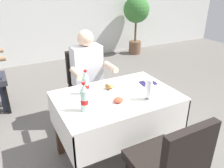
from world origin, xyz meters
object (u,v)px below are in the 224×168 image
cola_bottle_primary (84,98)px  plate_far_diner (108,89)px  chair_near_camera_side (169,164)px  plate_near_camera (119,102)px  beer_glass_left (149,89)px  seated_diner_far (89,76)px  main_dining_table (117,111)px  chair_far_diner_seat (87,84)px  cola_bottle_secondary (86,84)px  napkin_cutlery_set (148,83)px  potted_plant_corner (136,14)px

cola_bottle_primary → plate_far_diner: bearing=35.5°
chair_near_camera_side → cola_bottle_primary: 0.83m
plate_near_camera → beer_glass_left: size_ratio=1.13×
chair_near_camera_side → seated_diner_far: seated_diner_far is taller
main_dining_table → beer_glass_left: beer_glass_left is taller
plate_far_diner → plate_near_camera: bearing=-98.4°
plate_near_camera → cola_bottle_primary: 0.33m
chair_near_camera_side → plate_far_diner: (-0.02, 0.92, 0.21)m
seated_diner_far → plate_near_camera: bearing=-93.4°
beer_glass_left → cola_bottle_primary: (-0.60, 0.09, 0.01)m
chair_far_diner_seat → beer_glass_left: (0.22, -1.00, 0.31)m
beer_glass_left → cola_bottle_secondary: size_ratio=0.81×
main_dining_table → chair_far_diner_seat: size_ratio=1.21×
chair_near_camera_side → plate_far_diner: size_ratio=3.80×
chair_far_diner_seat → seated_diner_far: seated_diner_far is taller
chair_far_diner_seat → cola_bottle_secondary: size_ratio=3.89×
chair_far_diner_seat → beer_glass_left: chair_far_diner_seat is taller
seated_diner_far → cola_bottle_primary: 0.89m
chair_far_diner_seat → chair_near_camera_side: size_ratio=1.00×
chair_far_diner_seat → plate_far_diner: chair_far_diner_seat is taller
chair_far_diner_seat → plate_far_diner: size_ratio=3.80×
chair_far_diner_seat → cola_bottle_secondary: (-0.25, -0.62, 0.31)m
beer_glass_left → cola_bottle_secondary: (-0.47, 0.38, -0.00)m
main_dining_table → cola_bottle_primary: (-0.38, -0.12, 0.29)m
plate_far_diner → beer_glass_left: bearing=-55.2°
seated_diner_far → napkin_cutlery_set: size_ratio=6.47×
potted_plant_corner → beer_glass_left: bearing=-121.7°
main_dining_table → beer_glass_left: (0.22, -0.21, 0.29)m
main_dining_table → potted_plant_corner: potted_plant_corner is taller
cola_bottle_secondary → potted_plant_corner: bearing=49.5°
chair_near_camera_side → beer_glass_left: chair_near_camera_side is taller
chair_near_camera_side → cola_bottle_primary: (-0.38, 0.67, 0.31)m
cola_bottle_primary → potted_plant_corner: potted_plant_corner is taller
potted_plant_corner → cola_bottle_primary: bearing=-129.3°
main_dining_table → potted_plant_corner: bearing=53.9°
plate_near_camera → napkin_cutlery_set: (0.50, 0.24, -0.01)m
plate_far_diner → napkin_cutlery_set: bearing=-6.4°
seated_diner_far → cola_bottle_secondary: 0.58m
beer_glass_left → napkin_cutlery_set: beer_glass_left is taller
plate_near_camera → beer_glass_left: (0.29, -0.05, 0.09)m
beer_glass_left → napkin_cutlery_set: (0.22, 0.30, -0.10)m
seated_diner_far → main_dining_table: bearing=-88.7°
beer_glass_left → potted_plant_corner: size_ratio=0.14×
chair_near_camera_side → plate_near_camera: (-0.06, 0.63, 0.22)m
main_dining_table → plate_far_diner: bearing=98.8°
potted_plant_corner → napkin_cutlery_set: bearing=-121.2°
seated_diner_far → chair_near_camera_side: bearing=-89.4°
beer_glass_left → cola_bottle_secondary: 0.60m
chair_near_camera_side → main_dining_table: bearing=90.0°
chair_near_camera_side → cola_bottle_primary: bearing=119.4°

